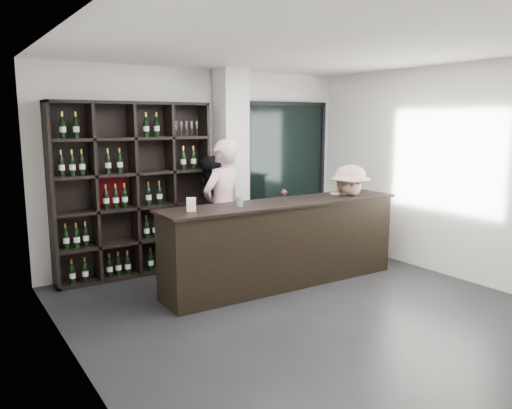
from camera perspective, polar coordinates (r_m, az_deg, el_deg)
floor at (r=5.73m, az=7.00°, el=-12.56°), size 5.00×5.50×0.01m
wine_shelf at (r=7.06m, az=-13.78°, el=1.59°), size 2.20×0.35×2.40m
structural_column at (r=7.57m, az=-2.83°, el=4.29°), size 0.40×0.40×2.90m
glass_panel at (r=8.42m, az=3.51°, el=4.48°), size 1.60×0.08×2.10m
tasting_counter at (r=6.58m, az=3.15°, el=-4.42°), size 3.38×0.70×1.11m
taster_pink at (r=6.86m, az=-3.79°, el=-0.50°), size 0.80×0.65×1.90m
taster_black at (r=7.36m, az=-5.44°, el=-0.84°), size 0.88×0.73×1.64m
customer at (r=7.19m, az=10.55°, el=-1.64°), size 1.09×0.78×1.54m
wine_glass at (r=6.46m, az=3.21°, el=1.14°), size 0.09×0.09×0.18m
spit_cup at (r=6.08m, az=-1.91°, el=0.31°), size 0.11×0.11×0.11m
napkin_stack at (r=7.17m, az=9.13°, el=1.24°), size 0.13×0.13×0.02m
card_stand at (r=5.79m, az=-7.42°, el=-0.01°), size 0.12×0.09×0.16m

